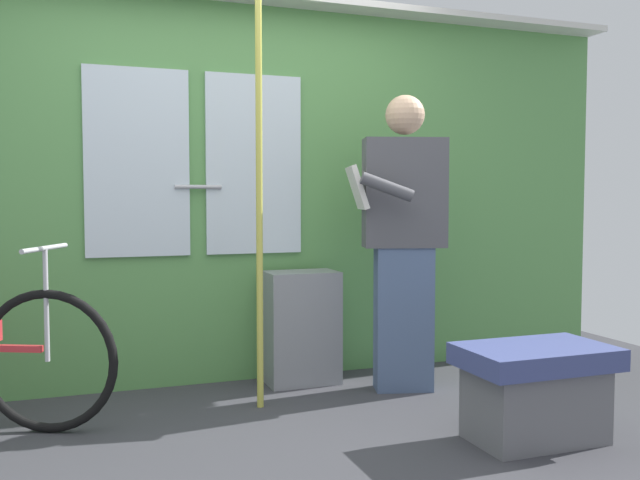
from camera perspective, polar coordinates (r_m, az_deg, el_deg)
The scene contains 6 objects.
ground_plane at distance 3.33m, azimuth -2.66°, elevation -16.90°, with size 6.37×4.06×0.04m, color #38383D.
train_door_wall at distance 4.30m, azimuth -7.63°, elevation 4.68°, with size 5.37×0.28×2.36m.
passenger_reading_newspaper at distance 4.09m, azimuth 6.84°, elevation 0.38°, with size 0.63×0.57×1.74m.
trash_bin_by_wall at distance 4.28m, azimuth -1.54°, elevation -7.22°, with size 0.44×0.28×0.69m, color gray.
handrail_pole at distance 3.72m, azimuth -5.04°, elevation 3.80°, with size 0.04×0.04×2.32m, color #C6C14C.
bench_seat_corner at distance 3.46m, azimuth 17.37°, elevation -11.76°, with size 0.70×0.44×0.45m.
Camera 1 is at (-0.92, -2.98, 1.14)m, focal length 38.71 mm.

